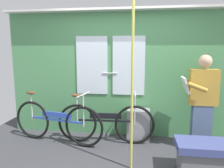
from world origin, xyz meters
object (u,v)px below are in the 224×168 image
object	(u,v)px
trash_bin_by_wall	(138,124)
bench_seat_corner	(202,157)
bicycle_leaning_behind	(105,123)
passenger_reading_newspaper	(202,101)
bicycle_near_door	(57,122)
handrail_pole	(132,87)

from	to	relation	value
trash_bin_by_wall	bench_seat_corner	xyz separation A→B (m)	(0.86, -1.01, -0.05)
bicycle_leaning_behind	passenger_reading_newspaper	bearing A→B (deg)	-4.09
bicycle_near_door	bench_seat_corner	size ratio (longest dim) A/B	2.51
bicycle_leaning_behind	bench_seat_corner	world-z (taller)	bicycle_leaning_behind
bicycle_leaning_behind	handrail_pole	size ratio (longest dim) A/B	0.74
bicycle_leaning_behind	handrail_pole	bearing A→B (deg)	-60.21
handrail_pole	trash_bin_by_wall	bearing A→B (deg)	85.14
handrail_pole	bench_seat_corner	xyz separation A→B (m)	(0.95, 0.00, -0.93)
passenger_reading_newspaper	trash_bin_by_wall	world-z (taller)	passenger_reading_newspaper
bench_seat_corner	bicycle_near_door	bearing A→B (deg)	163.57
bicycle_leaning_behind	bench_seat_corner	size ratio (longest dim) A/B	2.47
trash_bin_by_wall	handrail_pole	bearing A→B (deg)	-94.86
passenger_reading_newspaper	trash_bin_by_wall	bearing A→B (deg)	-13.33
bicycle_near_door	passenger_reading_newspaper	world-z (taller)	passenger_reading_newspaper
passenger_reading_newspaper	bench_seat_corner	size ratio (longest dim) A/B	2.26
bicycle_near_door	passenger_reading_newspaper	xyz separation A→B (m)	(2.47, 0.06, 0.45)
bicycle_near_door	trash_bin_by_wall	world-z (taller)	bicycle_near_door
bicycle_leaning_behind	handrail_pole	distance (m)	1.22
trash_bin_by_wall	bench_seat_corner	bearing A→B (deg)	-49.50
bicycle_leaning_behind	trash_bin_by_wall	xyz separation A→B (m)	(0.58, 0.23, -0.09)
bicycle_near_door	bicycle_leaning_behind	size ratio (longest dim) A/B	1.02
bicycle_near_door	handrail_pole	xyz separation A→B (m)	(1.36, -0.68, 0.79)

